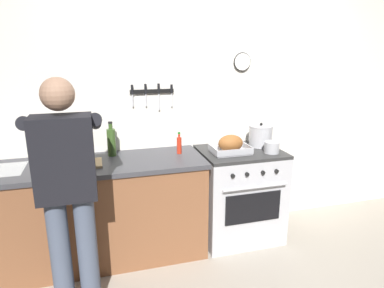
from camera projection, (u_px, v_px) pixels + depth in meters
wall_back at (207, 104)px, 3.37m from camera, size 6.00×0.13×2.60m
counter_block at (87, 212)px, 2.94m from camera, size 2.03×0.65×0.90m
stove at (239, 194)px, 3.32m from camera, size 0.76×0.67×0.90m
person_cook at (67, 184)px, 2.26m from camera, size 0.51×0.63×1.66m
roasting_pan at (231, 145)px, 3.11m from camera, size 0.35×0.26×0.17m
stock_pot at (261, 136)px, 3.32m from camera, size 0.23×0.23×0.23m
saucepan at (272, 147)px, 3.11m from camera, size 0.14×0.14×0.10m
cutting_board at (79, 164)px, 2.78m from camera, size 0.36×0.24×0.02m
bottle_vinegar at (75, 148)px, 2.95m from camera, size 0.06×0.06×0.21m
bottle_olive_oil at (111, 142)px, 3.01m from camera, size 0.08×0.08×0.31m
bottle_hot_sauce at (179, 145)px, 3.08m from camera, size 0.04×0.04×0.20m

